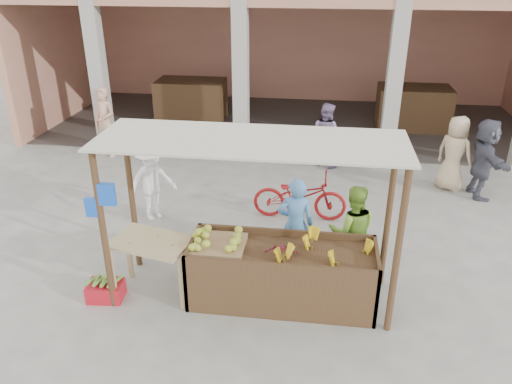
# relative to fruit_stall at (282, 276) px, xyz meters

# --- Properties ---
(ground) EXTENTS (60.00, 60.00, 0.00)m
(ground) POSITION_rel_fruit_stall_xyz_m (-0.50, 0.00, -0.40)
(ground) COLOR slate
(ground) RESTS_ON ground
(market_building) EXTENTS (14.40, 6.40, 4.20)m
(market_building) POSITION_rel_fruit_stall_xyz_m (-0.45, 8.93, 2.30)
(market_building) COLOR tan
(market_building) RESTS_ON ground
(fruit_stall) EXTENTS (2.60, 0.95, 0.80)m
(fruit_stall) POSITION_rel_fruit_stall_xyz_m (0.00, 0.00, 0.00)
(fruit_stall) COLOR #533521
(fruit_stall) RESTS_ON ground
(stall_awning) EXTENTS (4.09, 1.35, 2.39)m
(stall_awning) POSITION_rel_fruit_stall_xyz_m (-0.51, 0.06, 1.58)
(stall_awning) COLOR #533521
(stall_awning) RESTS_ON ground
(banana_heap) EXTENTS (1.21, 0.66, 0.22)m
(banana_heap) POSITION_rel_fruit_stall_xyz_m (0.53, -0.02, 0.51)
(banana_heap) COLOR yellow
(banana_heap) RESTS_ON fruit_stall
(melon_tray) EXTENTS (0.79, 0.68, 0.21)m
(melon_tray) POSITION_rel_fruit_stall_xyz_m (-0.93, 0.02, 0.50)
(melon_tray) COLOR #97764E
(melon_tray) RESTS_ON fruit_stall
(berry_heap) EXTENTS (0.46, 0.38, 0.15)m
(berry_heap) POSITION_rel_fruit_stall_xyz_m (-0.01, -0.06, 0.47)
(berry_heap) COLOR maroon
(berry_heap) RESTS_ON fruit_stall
(side_table) EXTENTS (1.22, 0.95, 0.88)m
(side_table) POSITION_rel_fruit_stall_xyz_m (-1.85, -0.08, 0.34)
(side_table) COLOR tan
(side_table) RESTS_ON ground
(papaya_pile) EXTENTS (0.77, 0.44, 0.22)m
(papaya_pile) POSITION_rel_fruit_stall_xyz_m (-1.85, -0.08, 0.59)
(papaya_pile) COLOR #51882C
(papaya_pile) RESTS_ON side_table
(red_crate) EXTENTS (0.53, 0.40, 0.26)m
(red_crate) POSITION_rel_fruit_stall_xyz_m (-2.51, -0.32, -0.27)
(red_crate) COLOR red
(red_crate) RESTS_ON ground
(plantain_bundle) EXTENTS (0.38, 0.26, 0.08)m
(plantain_bundle) POSITION_rel_fruit_stall_xyz_m (-2.51, -0.32, -0.10)
(plantain_bundle) COLOR #609436
(plantain_bundle) RESTS_ON red_crate
(produce_sacks) EXTENTS (0.74, 0.46, 0.56)m
(produce_sacks) POSITION_rel_fruit_stall_xyz_m (2.03, 5.43, -0.12)
(produce_sacks) COLOR maroon
(produce_sacks) RESTS_ON ground
(vendor_blue) EXTENTS (0.65, 0.51, 1.64)m
(vendor_blue) POSITION_rel_fruit_stall_xyz_m (0.12, 0.85, 0.42)
(vendor_blue) COLOR #5494D7
(vendor_blue) RESTS_ON ground
(vendor_green) EXTENTS (0.79, 0.50, 1.58)m
(vendor_green) POSITION_rel_fruit_stall_xyz_m (0.98, 0.80, 0.39)
(vendor_green) COLOR #84B939
(vendor_green) RESTS_ON ground
(motorcycle) EXTENTS (0.65, 1.82, 0.95)m
(motorcycle) POSITION_rel_fruit_stall_xyz_m (0.11, 2.54, 0.07)
(motorcycle) COLOR maroon
(motorcycle) RESTS_ON ground
(shopper_a) EXTENTS (1.09, 1.08, 1.60)m
(shopper_a) POSITION_rel_fruit_stall_xyz_m (-2.60, 2.17, 0.40)
(shopper_a) COLOR white
(shopper_a) RESTS_ON ground
(shopper_c) EXTENTS (1.00, 0.98, 1.77)m
(shopper_c) POSITION_rel_fruit_stall_xyz_m (3.20, 4.30, 0.48)
(shopper_c) COLOR tan
(shopper_c) RESTS_ON ground
(shopper_d) EXTENTS (0.79, 1.66, 1.74)m
(shopper_d) POSITION_rel_fruit_stall_xyz_m (3.71, 4.01, 0.47)
(shopper_d) COLOR #4C4C5A
(shopper_d) RESTS_ON ground
(shopper_e) EXTENTS (0.81, 0.73, 1.78)m
(shopper_e) POSITION_rel_fruit_stall_xyz_m (-4.79, 5.24, 0.49)
(shopper_e) COLOR #DCA383
(shopper_e) RESTS_ON ground
(shopper_f) EXTENTS (0.92, 0.83, 1.64)m
(shopper_f) POSITION_rel_fruit_stall_xyz_m (0.54, 5.33, 0.42)
(shopper_f) COLOR gray
(shopper_f) RESTS_ON ground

